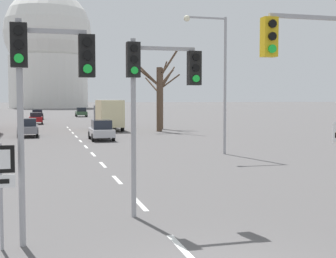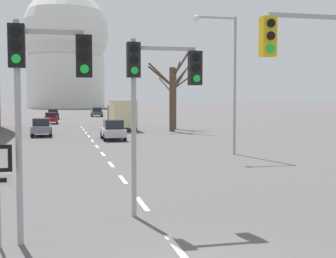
{
  "view_description": "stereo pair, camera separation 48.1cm",
  "coord_description": "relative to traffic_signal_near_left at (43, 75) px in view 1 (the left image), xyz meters",
  "views": [
    {
      "loc": [
        -2.96,
        -7.31,
        3.3
      ],
      "look_at": [
        0.4,
        5.0,
        2.47
      ],
      "focal_mm": 50.0,
      "sensor_mm": 36.0,
      "label": 1
    },
    {
      "loc": [
        -2.49,
        -7.43,
        3.3
      ],
      "look_at": [
        0.4,
        5.0,
        2.47
      ],
      "focal_mm": 50.0,
      "sensor_mm": 36.0,
      "label": 2
    }
  ],
  "objects": [
    {
      "name": "lane_stripe_5",
      "position": [
        2.88,
        21.42,
        -3.81
      ],
      "size": [
        0.16,
        2.0,
        0.01
      ],
      "primitive_type": "cube",
      "color": "silver",
      "rests_on": "ground_plane"
    },
    {
      "name": "capitol_dome",
      "position": [
        2.88,
        159.45,
        16.91
      ],
      "size": [
        30.13,
        30.13,
        42.56
      ],
      "color": "silver",
      "rests_on": "ground_plane"
    },
    {
      "name": "sedan_near_right",
      "position": [
        -1.16,
        31.41,
        -3.01
      ],
      "size": [
        1.71,
        4.11,
        1.58
      ],
      "color": "slate",
      "rests_on": "ground_plane"
    },
    {
      "name": "lane_stripe_3",
      "position": [
        2.88,
        12.42,
        -3.81
      ],
      "size": [
        0.16,
        2.0,
        0.01
      ],
      "primitive_type": "cube",
      "color": "silver",
      "rests_on": "ground_plane"
    },
    {
      "name": "sedan_far_right",
      "position": [
        4.56,
        26.31,
        -3.01
      ],
      "size": [
        1.77,
        3.98,
        1.62
      ],
      "color": "#B7B7BC",
      "rests_on": "ground_plane"
    },
    {
      "name": "traffic_signal_near_left",
      "position": [
        0.0,
        0.0,
        0.0
      ],
      "size": [
        1.82,
        0.34,
        5.05
      ],
      "color": "#9E9EA3",
      "rests_on": "ground_plane"
    },
    {
      "name": "traffic_signal_near_right",
      "position": [
        6.77,
        -0.32,
        0.43
      ],
      "size": [
        2.53,
        0.34,
        5.58
      ],
      "color": "#9E9EA3",
      "rests_on": "ground_plane"
    },
    {
      "name": "sedan_mid_centre",
      "position": [
        7.03,
        74.99,
        -2.97
      ],
      "size": [
        1.97,
        4.34,
        1.69
      ],
      "color": "#2D4C33",
      "rests_on": "ground_plane"
    },
    {
      "name": "lane_stripe_7",
      "position": [
        2.88,
        30.42,
        -3.81
      ],
      "size": [
        0.16,
        2.0,
        0.01
      ],
      "primitive_type": "cube",
      "color": "silver",
      "rests_on": "ground_plane"
    },
    {
      "name": "delivery_truck",
      "position": [
        6.75,
        37.92,
        -2.12
      ],
      "size": [
        2.44,
        7.2,
        3.14
      ],
      "color": "#333842",
      "rests_on": "ground_plane"
    },
    {
      "name": "sedan_near_left",
      "position": [
        -0.57,
        66.37,
        -3.02
      ],
      "size": [
        1.85,
        3.85,
        1.6
      ],
      "color": "black",
      "rests_on": "ground_plane"
    },
    {
      "name": "sedan_far_left",
      "position": [
        -0.67,
        51.96,
        -3.04
      ],
      "size": [
        1.71,
        3.96,
        1.5
      ],
      "color": "maroon",
      "rests_on": "ground_plane"
    },
    {
      "name": "lane_stripe_4",
      "position": [
        2.88,
        16.92,
        -3.81
      ],
      "size": [
        0.16,
        2.0,
        0.01
      ],
      "primitive_type": "cube",
      "color": "silver",
      "rests_on": "ground_plane"
    },
    {
      "name": "traffic_signal_centre_tall",
      "position": [
        3.01,
        1.89,
        -0.07
      ],
      "size": [
        2.12,
        0.34,
        4.94
      ],
      "color": "#9E9EA3",
      "rests_on": "ground_plane"
    },
    {
      "name": "route_sign_post",
      "position": [
        -0.93,
        -0.18,
        -2.23
      ],
      "size": [
        0.6,
        0.08,
        2.35
      ],
      "color": "#9E9EA3",
      "rests_on": "ground_plane"
    },
    {
      "name": "lane_stripe_10",
      "position": [
        2.88,
        43.92,
        -3.81
      ],
      "size": [
        0.16,
        2.0,
        0.01
      ],
      "primitive_type": "cube",
      "color": "silver",
      "rests_on": "ground_plane"
    },
    {
      "name": "lane_stripe_0",
      "position": [
        2.88,
        -1.08,
        -3.81
      ],
      "size": [
        0.16,
        2.0,
        0.01
      ],
      "primitive_type": "cube",
      "color": "silver",
      "rests_on": "ground_plane"
    },
    {
      "name": "lane_stripe_1",
      "position": [
        2.88,
        3.42,
        -3.81
      ],
      "size": [
        0.16,
        2.0,
        0.01
      ],
      "primitive_type": "cube",
      "color": "silver",
      "rests_on": "ground_plane"
    },
    {
      "name": "lane_stripe_6",
      "position": [
        2.88,
        25.92,
        -3.81
      ],
      "size": [
        0.16,
        2.0,
        0.01
      ],
      "primitive_type": "cube",
      "color": "silver",
      "rests_on": "ground_plane"
    },
    {
      "name": "bare_tree_right_far",
      "position": [
        11.38,
        34.65,
        -0.06
      ],
      "size": [
        3.99,
        3.1,
        8.03
      ],
      "color": "brown",
      "rests_on": "ground_plane"
    },
    {
      "name": "bare_tree_right_near",
      "position": [
        12.61,
        38.29,
        -0.1
      ],
      "size": [
        3.24,
        3.97,
        7.25
      ],
      "color": "brown",
      "rests_on": "ground_plane"
    },
    {
      "name": "lane_stripe_2",
      "position": [
        2.88,
        7.92,
        -3.81
      ],
      "size": [
        0.16,
        2.0,
        0.01
      ],
      "primitive_type": "cube",
      "color": "silver",
      "rests_on": "ground_plane"
    },
    {
      "name": "street_lamp_right",
      "position": [
        9.97,
        15.05,
        1.2
      ],
      "size": [
        2.64,
        0.36,
        8.06
      ],
      "color": "#9E9EA3",
      "rests_on": "ground_plane"
    },
    {
      "name": "lane_stripe_9",
      "position": [
        2.88,
        39.42,
        -3.81
      ],
      "size": [
        0.16,
        2.0,
        0.01
      ],
      "primitive_type": "cube",
      "color": "silver",
      "rests_on": "ground_plane"
    },
    {
      "name": "lane_stripe_8",
      "position": [
        2.88,
        34.92,
        -3.81
      ],
      "size": [
        0.16,
        2.0,
        0.01
      ],
      "primitive_type": "cube",
      "color": "silver",
      "rests_on": "ground_plane"
    }
  ]
}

